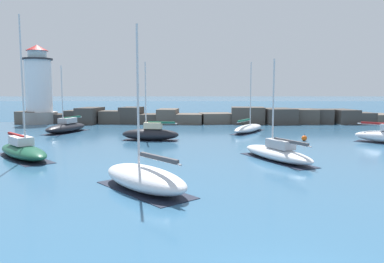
{
  "coord_description": "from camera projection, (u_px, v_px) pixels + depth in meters",
  "views": [
    {
      "loc": [
        -2.55,
        -8.44,
        5.22
      ],
      "look_at": [
        -2.72,
        19.7,
        2.09
      ],
      "focal_mm": 35.0,
      "sensor_mm": 36.0,
      "label": 1
    }
  ],
  "objects": [
    {
      "name": "breakwater_jetty",
      "position": [
        223.0,
        117.0,
        58.85
      ],
      "size": [
        61.46,
        7.06,
        2.56
      ],
      "color": "brown",
      "rests_on": "ground"
    },
    {
      "name": "sailboat_moored_1",
      "position": [
        151.0,
        134.0,
        38.88
      ],
      "size": [
        6.15,
        2.51,
        8.08
      ],
      "color": "black",
      "rests_on": "ground"
    },
    {
      "name": "sailboat_moored_2",
      "position": [
        23.0,
        150.0,
        28.74
      ],
      "size": [
        6.84,
        7.2,
        10.71
      ],
      "color": "#195138",
      "rests_on": "ground"
    },
    {
      "name": "lighthouse",
      "position": [
        39.0,
        90.0,
        58.25
      ],
      "size": [
        5.32,
        5.32,
        12.14
      ],
      "color": "gray",
      "rests_on": "ground"
    },
    {
      "name": "sailboat_moored_3",
      "position": [
        144.0,
        178.0,
        19.54
      ],
      "size": [
        6.08,
        6.5,
        8.59
      ],
      "color": "white",
      "rests_on": "ground"
    },
    {
      "name": "open_sea_beyond",
      "position": [
        202.0,
        107.0,
        118.57
      ],
      "size": [
        400.0,
        116.0,
        0.01
      ],
      "color": "#235175",
      "rests_on": "ground"
    },
    {
      "name": "sailboat_moored_6",
      "position": [
        277.0,
        153.0,
        27.81
      ],
      "size": [
        4.92,
        7.71,
        7.52
      ],
      "color": "white",
      "rests_on": "ground"
    },
    {
      "name": "sailboat_moored_7",
      "position": [
        248.0,
        128.0,
        46.39
      ],
      "size": [
        5.47,
        7.98,
        8.65
      ],
      "color": "white",
      "rests_on": "ground"
    },
    {
      "name": "mooring_buoy_orange_near",
      "position": [
        304.0,
        138.0,
        38.51
      ],
      "size": [
        0.56,
        0.56,
        0.76
      ],
      "color": "#EA5914",
      "rests_on": "ground"
    },
    {
      "name": "sailboat_moored_5",
      "position": [
        66.0,
        127.0,
        46.27
      ],
      "size": [
        4.34,
        7.7,
        8.14
      ],
      "color": "black",
      "rests_on": "ground"
    }
  ]
}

